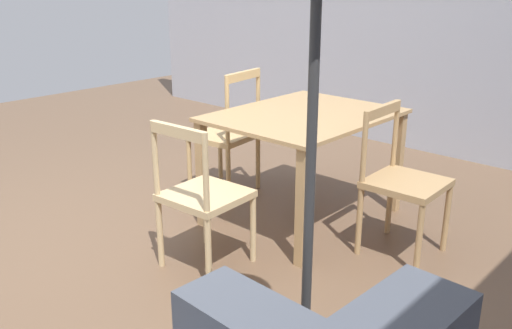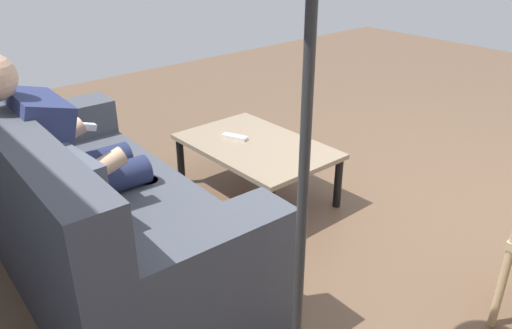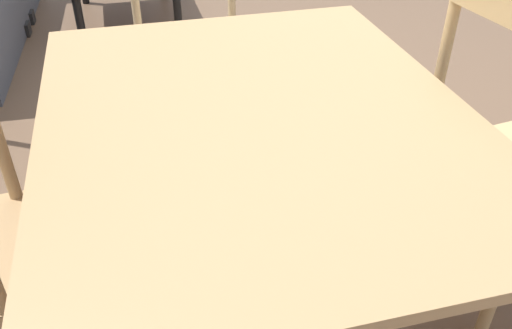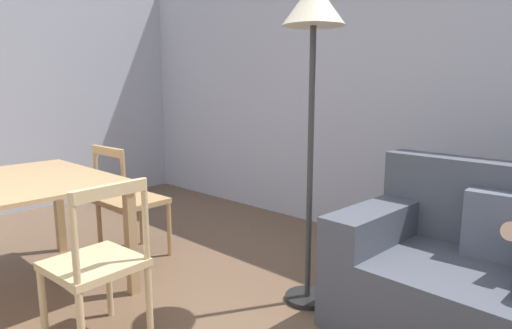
% 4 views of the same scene
% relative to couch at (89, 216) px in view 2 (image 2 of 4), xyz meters
% --- Properties ---
extents(ground_plane, '(9.02, 9.02, 0.00)m').
position_rel_couch_xyz_m(ground_plane, '(-1.17, -2.04, -0.33)').
color(ground_plane, brown).
extents(couch, '(1.99, 0.97, 0.91)m').
position_rel_couch_xyz_m(couch, '(0.00, 0.00, 0.00)').
color(couch, '#474C56').
rests_on(couch, ground_plane).
extents(person_lounging, '(0.60, 0.92, 1.17)m').
position_rel_couch_xyz_m(person_lounging, '(0.12, 0.03, 0.27)').
color(person_lounging, navy).
rests_on(person_lounging, ground_plane).
extents(coffee_table, '(1.00, 0.66, 0.37)m').
position_rel_couch_xyz_m(coffee_table, '(0.08, -1.17, -0.00)').
color(coffee_table, gray).
rests_on(coffee_table, ground_plane).
extents(tv_remote, '(0.18, 0.11, 0.02)m').
position_rel_couch_xyz_m(tv_remote, '(0.23, -1.12, 0.05)').
color(tv_remote, white).
rests_on(tv_remote, coffee_table).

